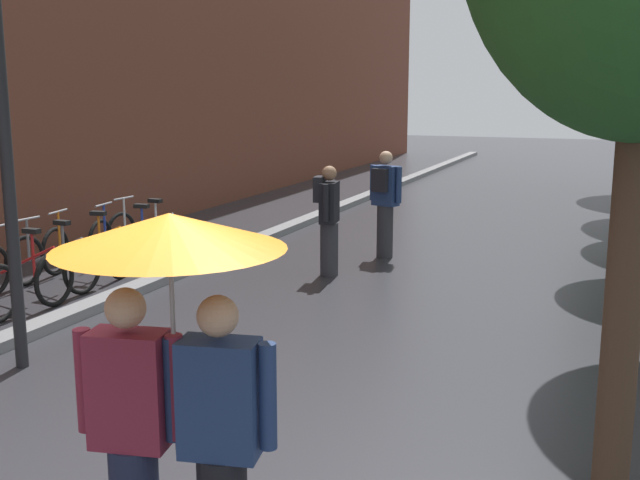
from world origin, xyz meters
TOP-DOWN VIEW (x-y plane):
  - kerb_strip at (-3.20, 10.00)m, footprint 0.30×36.00m
  - parked_bicycle_1 at (-4.25, 3.74)m, footprint 1.08×0.70m
  - parked_bicycle_2 at (-4.31, 4.37)m, footprint 1.13×0.78m
  - parked_bicycle_3 at (-4.35, 5.14)m, footprint 1.17×0.85m
  - parked_bicycle_4 at (-4.19, 5.95)m, footprint 1.16×0.83m
  - parked_bicycle_5 at (-4.31, 6.54)m, footprint 1.13×0.79m
  - couple_under_umbrella at (0.67, -0.47)m, footprint 1.16×1.16m
  - street_lamp_post at (-2.60, 1.91)m, footprint 0.24×0.24m
  - pedestrian_walking_midground at (-1.20, 6.51)m, footprint 0.37×0.58m
  - pedestrian_walking_far at (-0.81, 7.97)m, footprint 0.57×0.41m

SIDE VIEW (x-z plane):
  - kerb_strip at x=-3.20m, z-range 0.00..0.12m
  - parked_bicycle_1 at x=-4.25m, z-range -0.10..0.86m
  - parked_bicycle_2 at x=-4.31m, z-range -0.10..0.86m
  - parked_bicycle_3 at x=-4.35m, z-range -0.10..0.86m
  - parked_bicycle_4 at x=-4.19m, z-range -0.10..0.86m
  - parked_bicycle_5 at x=-4.31m, z-range -0.10..0.86m
  - pedestrian_walking_midground at x=-1.20m, z-range 0.06..1.64m
  - pedestrian_walking_far at x=-0.81m, z-range 0.05..1.75m
  - couple_under_umbrella at x=0.67m, z-range 0.37..2.42m
  - street_lamp_post at x=-2.60m, z-range 0.36..4.50m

